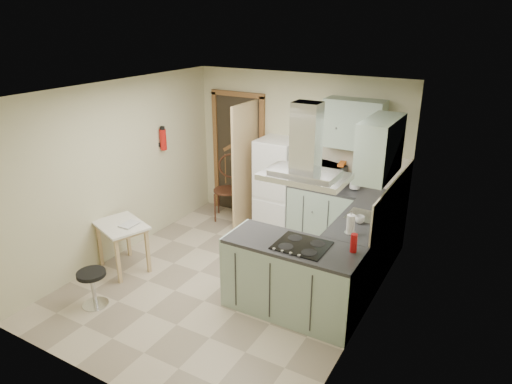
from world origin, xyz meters
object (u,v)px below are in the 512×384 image
Objects in this scene: peninsula at (293,278)px; extractor_hood at (305,176)px; bentwood_chair at (227,190)px; stool at (93,288)px; drop_leaf_table at (123,246)px; microwave at (325,174)px; fridge at (277,185)px.

peninsula is 1.72× the size of extractor_hood.
bentwood_chair is 2.21× the size of stool.
microwave is at bearing 68.90° from drop_leaf_table.
extractor_hood is 2.89m from stool.
extractor_hood reaches higher than peninsula.
extractor_hood is at bearing -56.54° from microwave.
fridge is at bearing -157.31° from microwave.
fridge is 2.58m from drop_leaf_table.
bentwood_chair is (-0.92, -0.10, -0.24)m from fridge.
drop_leaf_table is 1.32× the size of microwave.
extractor_hood is (1.32, -1.98, 0.97)m from fridge.
stool is at bearing -154.33° from extractor_hood.
extractor_hood is 3.17m from bentwood_chair.
extractor_hood is 1.95× the size of stool.
microwave is at bearing 102.09° from peninsula.
peninsula is at bearing 26.12° from drop_leaf_table.
drop_leaf_table is at bearing -118.58° from fridge.
fridge reaches higher than stool.
fridge is 2.35m from peninsula.
microwave reaches higher than drop_leaf_table.
fridge is 1.67× the size of extractor_hood.
microwave is (-0.54, 2.03, -0.67)m from extractor_hood.
peninsula is (1.22, -1.98, -0.30)m from fridge.
stool is at bearing -153.29° from peninsula.
microwave is (-0.44, 2.03, 0.60)m from peninsula.
extractor_hood reaches higher than fridge.
fridge is 3.23m from stool.
microwave reaches higher than stool.
fridge is 3.26× the size of stool.
bentwood_chair is 2.97m from stool.
extractor_hood is at bearing 25.67° from stool.
fridge is at bearing 81.54° from drop_leaf_table.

